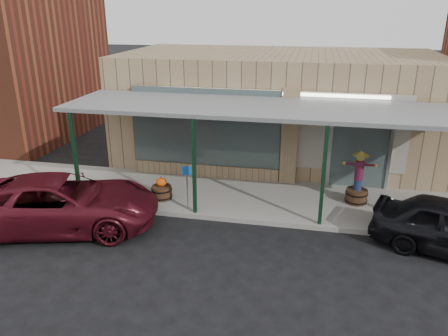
% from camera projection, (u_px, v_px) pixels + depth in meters
% --- Properties ---
extents(ground, '(120.00, 120.00, 0.00)m').
position_uv_depth(ground, '(244.00, 262.00, 10.65)').
color(ground, black).
rests_on(ground, ground).
extents(sidewalk, '(40.00, 3.20, 0.15)m').
position_uv_depth(sidewalk, '(262.00, 200.00, 13.93)').
color(sidewalk, gray).
rests_on(sidewalk, ground).
extents(storefront, '(12.00, 6.25, 4.20)m').
position_uv_depth(storefront, '(277.00, 107.00, 17.41)').
color(storefront, '#9F8561').
rests_on(storefront, ground).
extents(awning, '(12.00, 3.00, 3.04)m').
position_uv_depth(awning, '(265.00, 109.00, 12.87)').
color(awning, slate).
rests_on(awning, ground).
extents(block_buildings_near, '(61.00, 8.00, 8.00)m').
position_uv_depth(block_buildings_near, '(332.00, 62.00, 17.40)').
color(block_buildings_near, brown).
rests_on(block_buildings_near, ground).
extents(barrel_scarecrow, '(1.00, 0.83, 1.69)m').
position_uv_depth(barrel_scarecrow, '(357.00, 185.00, 13.35)').
color(barrel_scarecrow, '#4B2B1E').
rests_on(barrel_scarecrow, sidewalk).
extents(barrel_pumpkin, '(0.76, 0.76, 0.74)m').
position_uv_depth(barrel_pumpkin, '(162.00, 191.00, 13.74)').
color(barrel_pumpkin, '#4B2B1E').
rests_on(barrel_pumpkin, sidewalk).
extents(handicap_sign, '(0.27, 0.10, 1.34)m').
position_uv_depth(handicap_sign, '(187.00, 181.00, 12.90)').
color(handicap_sign, gray).
rests_on(handicap_sign, sidewalk).
extents(car_maroon, '(5.82, 3.77, 1.49)m').
position_uv_depth(car_maroon, '(60.00, 203.00, 12.10)').
color(car_maroon, '#54101C').
rests_on(car_maroon, ground).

